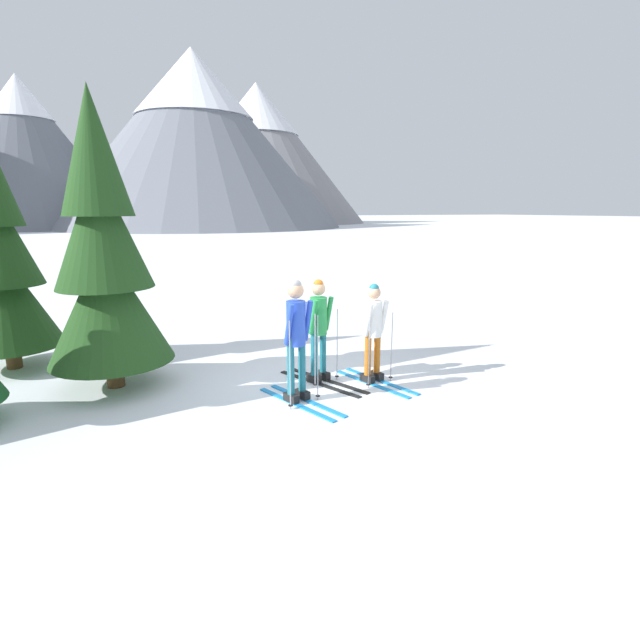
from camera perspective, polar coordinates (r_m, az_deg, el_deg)
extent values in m
plane|color=white|center=(7.95, 0.37, -8.00)|extent=(400.00, 400.00, 0.00)
cube|color=#1E84D1|center=(7.43, -1.60, -9.48)|extent=(0.61, 1.63, 0.02)
cube|color=#1E84D1|center=(7.30, -2.92, -9.92)|extent=(0.61, 1.63, 0.02)
cube|color=black|center=(7.47, -2.12, -8.77)|extent=(0.19, 0.28, 0.12)
cylinder|color=#1E6B7A|center=(7.31, -2.15, -5.25)|extent=(0.11, 0.11, 0.89)
cube|color=black|center=(7.34, -3.44, -9.19)|extent=(0.19, 0.28, 0.12)
cylinder|color=#1E6B7A|center=(7.17, -3.49, -5.62)|extent=(0.11, 0.11, 0.89)
cylinder|color=blue|center=(7.06, -2.87, -0.38)|extent=(0.28, 0.28, 0.66)
sphere|color=tan|center=(6.96, -2.92, 3.52)|extent=(0.24, 0.24, 0.24)
sphere|color=gray|center=(6.95, -2.93, 4.11)|extent=(0.18, 0.18, 0.18)
cylinder|color=blue|center=(7.12, -1.46, -0.09)|extent=(0.14, 0.22, 0.63)
cylinder|color=blue|center=(6.90, -3.70, -0.56)|extent=(0.14, 0.22, 0.63)
cylinder|color=#A5A5AD|center=(7.25, -0.27, -4.55)|extent=(0.02, 0.02, 1.33)
cylinder|color=black|center=(7.45, -0.26, -8.98)|extent=(0.07, 0.07, 0.01)
cylinder|color=#A5A5AD|center=(6.91, -3.58, -5.46)|extent=(0.02, 0.02, 1.33)
cylinder|color=black|center=(7.13, -3.51, -10.07)|extent=(0.07, 0.07, 0.01)
cube|color=black|center=(8.24, 0.86, -7.16)|extent=(0.76, 1.67, 0.02)
cube|color=black|center=(8.09, -0.20, -7.55)|extent=(0.76, 1.67, 0.02)
cube|color=black|center=(8.28, 0.35, -6.54)|extent=(0.20, 0.28, 0.12)
cylinder|color=#1E6B7A|center=(8.14, 0.35, -3.53)|extent=(0.11, 0.11, 0.83)
cube|color=black|center=(8.13, -0.71, -6.92)|extent=(0.20, 0.28, 0.12)
cylinder|color=#1E6B7A|center=(7.99, -0.72, -3.86)|extent=(0.11, 0.11, 0.83)
cylinder|color=#238C42|center=(7.91, -0.18, 0.49)|extent=(0.28, 0.28, 0.62)
sphere|color=tan|center=(7.82, -0.19, 3.75)|extent=(0.22, 0.22, 0.22)
sphere|color=#B76019|center=(7.81, -0.19, 4.24)|extent=(0.17, 0.17, 0.17)
cylinder|color=#238C42|center=(8.00, 1.01, 0.75)|extent=(0.15, 0.22, 0.59)
cylinder|color=#238C42|center=(7.74, -0.77, 0.34)|extent=(0.15, 0.22, 0.59)
cylinder|color=#A5A5AD|center=(8.11, 2.05, -2.96)|extent=(0.02, 0.02, 1.24)
cylinder|color=black|center=(8.29, 2.02, -6.68)|extent=(0.07, 0.07, 0.01)
cylinder|color=#A5A5AD|center=(7.73, -0.58, -3.76)|extent=(0.02, 0.02, 1.24)
cylinder|color=black|center=(7.91, -0.57, -7.65)|extent=(0.07, 0.07, 0.01)
cube|color=#384C99|center=(8.02, -1.07, 0.89)|extent=(0.30, 0.25, 0.36)
cube|color=#1E84D1|center=(8.28, 7.19, -7.17)|extent=(0.52, 1.61, 0.02)
cube|color=#1E84D1|center=(8.12, 6.13, -7.53)|extent=(0.52, 1.61, 0.02)
cube|color=black|center=(8.32, 6.70, -6.55)|extent=(0.17, 0.28, 0.12)
cylinder|color=#B76019|center=(8.18, 6.78, -3.66)|extent=(0.11, 0.11, 0.79)
cube|color=black|center=(8.17, 5.63, -6.89)|extent=(0.17, 0.28, 0.12)
cylinder|color=#B76019|center=(8.03, 5.70, -3.96)|extent=(0.11, 0.11, 0.79)
cylinder|color=white|center=(7.96, 6.35, 0.15)|extent=(0.28, 0.28, 0.59)
sphere|color=tan|center=(7.87, 6.43, 3.25)|extent=(0.21, 0.21, 0.21)
sphere|color=#1E6B7A|center=(7.86, 6.44, 3.71)|extent=(0.16, 0.16, 0.16)
cylinder|color=white|center=(8.04, 7.55, 0.37)|extent=(0.13, 0.21, 0.57)
cylinder|color=white|center=(7.79, 5.75, 0.00)|extent=(0.13, 0.21, 0.57)
cylinder|color=#A5A5AD|center=(8.16, 8.49, -3.19)|extent=(0.02, 0.02, 1.19)
cylinder|color=black|center=(8.32, 8.37, -6.73)|extent=(0.07, 0.07, 0.01)
cylinder|color=#A5A5AD|center=(7.78, 5.83, -3.92)|extent=(0.02, 0.02, 1.19)
cylinder|color=black|center=(7.95, 5.74, -7.62)|extent=(0.07, 0.07, 0.01)
cylinder|color=#51381E|center=(10.42, -32.70, -2.59)|extent=(0.26, 0.26, 0.84)
cone|color=#1E4219|center=(10.25, -33.30, 2.19)|extent=(1.79, 1.79, 1.77)
cylinder|color=#51381E|center=(8.55, -23.25, -4.39)|extent=(0.28, 0.28, 0.90)
cone|color=#1E4219|center=(8.33, -23.83, 1.86)|extent=(1.92, 1.92, 1.90)
cone|color=#1E4219|center=(8.21, -24.60, 10.09)|extent=(1.47, 1.47, 1.90)
cone|color=#1E4219|center=(8.25, -25.35, 17.70)|extent=(1.05, 1.05, 1.90)
cone|color=slate|center=(87.58, -31.60, 16.50)|extent=(30.46, 30.46, 22.01)
cone|color=white|center=(88.65, -32.24, 21.52)|extent=(9.19, 9.19, 6.33)
cone|color=slate|center=(83.28, -14.55, 19.93)|extent=(45.77, 45.77, 26.93)
cone|color=white|center=(84.74, -14.90, 25.51)|extent=(18.36, 18.36, 10.29)
cone|color=gray|center=(106.93, -7.40, 18.87)|extent=(44.97, 44.97, 27.98)
cone|color=white|center=(108.22, -7.55, 23.55)|extent=(17.27, 17.27, 10.24)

